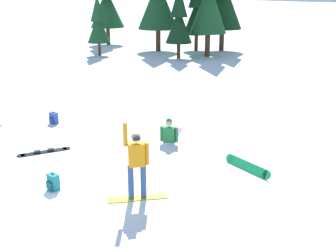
% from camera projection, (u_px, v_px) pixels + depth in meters
% --- Properties ---
extents(ground_plane, '(800.00, 800.00, 0.00)m').
position_uv_depth(ground_plane, '(78.00, 181.00, 11.50)').
color(ground_plane, white).
extents(snowboarder_foreground, '(1.44, 1.07, 2.07)m').
position_uv_depth(snowboarder_foreground, '(137.00, 163.00, 10.22)').
color(snowboarder_foreground, yellow).
rests_on(snowboarder_foreground, ground_plane).
extents(snowboarder_midground, '(0.71, 1.86, 0.94)m').
position_uv_depth(snowboarder_midground, '(170.00, 134.00, 14.21)').
color(snowboarder_midground, '#B7B7BC').
rests_on(snowboarder_midground, ground_plane).
extents(loose_snowboard_near_left, '(1.37, 1.43, 0.09)m').
position_uv_depth(loose_snowboard_near_left, '(44.00, 152.00, 13.46)').
color(loose_snowboard_near_left, black).
rests_on(loose_snowboard_near_left, ground_plane).
extents(loose_snowboard_near_right, '(1.55, 1.03, 0.26)m').
position_uv_depth(loose_snowboard_near_right, '(247.00, 166.00, 12.11)').
color(loose_snowboard_near_right, '#19B259').
rests_on(loose_snowboard_near_right, ground_plane).
extents(backpack_teal, '(0.37, 0.34, 0.47)m').
position_uv_depth(backpack_teal, '(53.00, 182.00, 10.94)').
color(backpack_teal, '#1E7A7F').
rests_on(backpack_teal, ground_plane).
extents(backpack_blue, '(0.36, 0.33, 0.47)m').
position_uv_depth(backpack_blue, '(54.00, 118.00, 16.25)').
color(backpack_blue, '#2D4C9E').
rests_on(backpack_blue, ground_plane).
extents(pine_tree_broad, '(1.97, 1.97, 5.34)m').
position_uv_depth(pine_tree_broad, '(179.00, 19.00, 30.00)').
color(pine_tree_broad, '#472D19').
rests_on(pine_tree_broad, ground_plane).
extents(pine_tree_twin, '(3.10, 3.10, 7.17)m').
position_uv_depth(pine_tree_twin, '(107.00, 1.00, 37.17)').
color(pine_tree_twin, '#472D19').
rests_on(pine_tree_twin, ground_plane).
extents(pine_tree_tall, '(1.76, 1.76, 4.59)m').
position_uv_depth(pine_tree_tall, '(98.00, 23.00, 31.53)').
color(pine_tree_tall, '#472D19').
rests_on(pine_tree_tall, ground_plane).
extents(pine_tree_slender, '(2.24, 2.24, 6.14)m').
position_uv_depth(pine_tree_slender, '(197.00, 10.00, 33.80)').
color(pine_tree_slender, '#472D19').
rests_on(pine_tree_slender, ground_plane).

